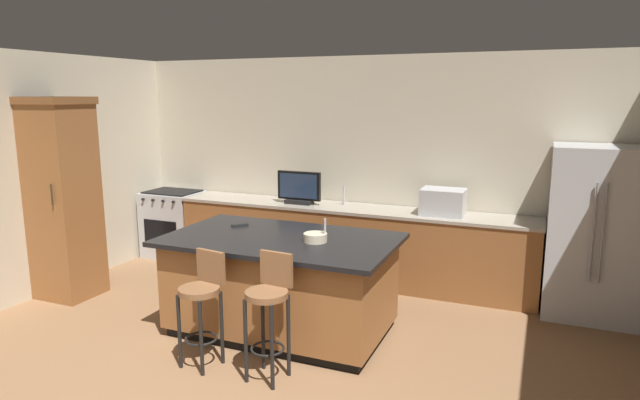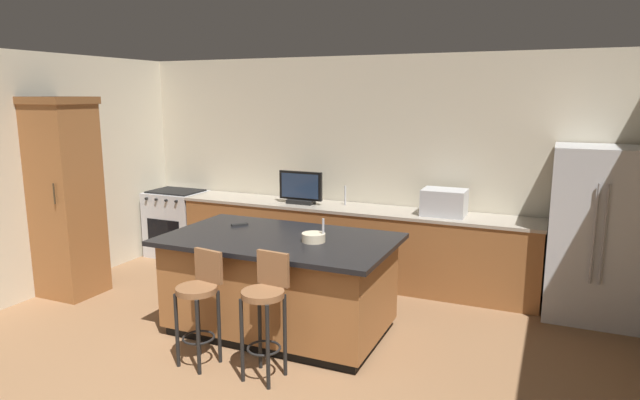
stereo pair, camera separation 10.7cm
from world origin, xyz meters
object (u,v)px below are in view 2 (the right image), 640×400
range_oven (177,223)px  fruit_bowl (314,237)px  bar_stool_right (265,304)px  tv_monitor (301,189)px  cabinet_tower (65,194)px  bar_stool_left (200,298)px  kitchen_island (280,283)px  tv_remote (240,225)px  refrigerator (596,234)px  microwave (444,202)px

range_oven → fruit_bowl: 3.38m
range_oven → bar_stool_right: bar_stool_right is taller
tv_monitor → fruit_bowl: (0.92, -1.64, -0.13)m
cabinet_tower → bar_stool_left: size_ratio=2.30×
kitchen_island → cabinet_tower: 2.76m
kitchen_island → bar_stool_right: 0.89m
cabinet_tower → bar_stool_right: cabinet_tower is taller
kitchen_island → fruit_bowl: (0.36, -0.02, 0.50)m
range_oven → tv_monitor: 2.07m
kitchen_island → range_oven: same height
tv_remote → bar_stool_right: bearing=-9.0°
bar_stool_left → tv_remote: (-0.28, 1.09, 0.36)m
refrigerator → bar_stool_right: size_ratio=1.72×
refrigerator → fruit_bowl: bearing=-146.0°
tv_remote → microwave: bearing=79.5°
kitchen_island → tv_remote: tv_remote is taller
bar_stool_right → tv_monitor: bearing=114.5°
cabinet_tower → kitchen_island: bearing=1.2°
microwave → tv_monitor: bearing=-178.3°
fruit_bowl → tv_remote: 0.99m
microwave → tv_monitor: (-1.77, -0.05, 0.04)m
refrigerator → tv_monitor: bearing=179.5°
range_oven → refrigerator: bearing=-0.9°
bar_stool_right → tv_remote: bearing=135.0°
bar_stool_left → microwave: bearing=68.0°
kitchen_island → cabinet_tower: size_ratio=0.97×
cabinet_tower → microwave: 4.25m
cabinet_tower → fruit_bowl: cabinet_tower is taller
tv_monitor → refrigerator: bearing=-0.5°
cabinet_tower → tv_monitor: bearing=38.4°
refrigerator → cabinet_tower: bearing=-163.1°
kitchen_island → tv_monitor: tv_monitor is taller
fruit_bowl → tv_monitor: bearing=119.3°
refrigerator → range_oven: bearing=179.1°
range_oven → tv_monitor: tv_monitor is taller
bar_stool_left → fruit_bowl: 1.13m
range_oven → tv_monitor: (1.97, -0.05, 0.64)m
microwave → range_oven: bearing=-180.0°
kitchen_island → range_oven: (-2.53, 1.67, -0.01)m
cabinet_tower → tv_monitor: 2.70m
kitchen_island → tv_monitor: bearing=109.0°
microwave → bar_stool_right: 2.69m
bar_stool_right → fruit_bowl: (0.05, 0.80, 0.36)m
range_oven → fruit_bowl: bearing=-30.3°
cabinet_tower → microwave: (3.88, 1.73, -0.10)m
range_oven → bar_stool_left: bar_stool_left is taller
tv_monitor → bar_stool_left: 2.53m
cabinet_tower → tv_monitor: cabinet_tower is taller
tv_monitor → bar_stool_right: size_ratio=0.56×
cabinet_tower → fruit_bowl: 3.04m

